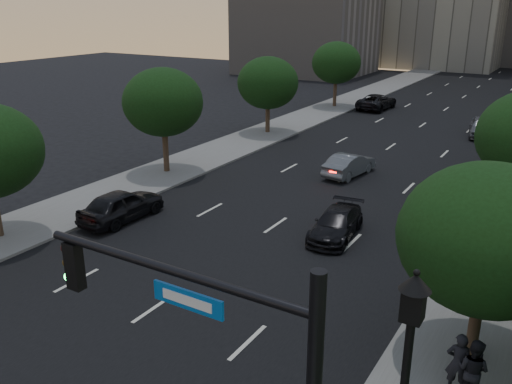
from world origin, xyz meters
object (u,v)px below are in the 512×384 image
Objects in this scene: pedestrian_c at (487,284)px; sedan_near_left at (122,205)px; sedan_far_left at (377,102)px; sedan_near_right at (336,224)px; pedestrian_b at (473,370)px; pedestrian_a at (458,363)px; sedan_mid_left at (349,165)px; sedan_far_right at (482,127)px.

sedan_near_left is at bearing 12.95° from pedestrian_c.
sedan_far_left is 3.40× the size of pedestrian_c.
pedestrian_b is at bearing -54.70° from sedan_near_right.
pedestrian_b is (0.40, -0.13, 0.01)m from pedestrian_a.
sedan_mid_left is 20.41m from pedestrian_a.
sedan_far_left is at bearing -77.28° from pedestrian_a.
pedestrian_a is 0.43m from pedestrian_b.
pedestrian_c reaches higher than sedan_far_right.
sedan_far_left is at bearing 99.53° from sedan_near_right.
sedan_mid_left is at bearing -39.64° from pedestrian_c.
sedan_near_left is at bearing 0.99° from pedestrian_b.
sedan_far_right is at bearing -90.85° from pedestrian_a.
sedan_mid_left is at bearing -69.21° from pedestrian_a.
pedestrian_a reaches higher than sedan_far_right.
sedan_near_right is at bearing -58.71° from pedestrian_a.
sedan_near_left is 2.56× the size of pedestrian_b.
pedestrian_a is at bearing 127.92° from sedan_mid_left.
pedestrian_b reaches higher than pedestrian_a.
pedestrian_c is (-0.53, 5.42, -0.09)m from pedestrian_b.
sedan_far_left is 1.19× the size of sedan_far_right.
sedan_near_right is at bearing -105.28° from sedan_far_right.
pedestrian_a is 5.29m from pedestrian_c.
sedan_near_left is 14.72m from sedan_mid_left.
pedestrian_c is at bearing -68.22° from pedestrian_b.
sedan_near_right is 7.73m from pedestrian_c.
sedan_far_left is at bearing -90.08° from sedan_near_left.
pedestrian_c is at bearing -98.12° from pedestrian_a.
sedan_near_left is 1.08× the size of sedan_mid_left.
sedan_far_left is (0.87, 35.57, -0.02)m from sedan_near_left.
pedestrian_c reaches higher than sedan_mid_left.
sedan_far_left is 3.09× the size of pedestrian_a.
pedestrian_a reaches higher than sedan_mid_left.
pedestrian_b is at bearing 152.59° from pedestrian_a.
pedestrian_a reaches higher than sedan_far_left.
sedan_far_right is at bearing -111.96° from sedan_near_left.
sedan_near_left is 35.58m from sedan_far_left.
pedestrian_a is 0.99× the size of pedestrian_b.
sedan_far_right reaches higher than sedan_far_left.
sedan_near_left is 17.89m from pedestrian_a.
sedan_far_right is at bearing -101.05° from sedan_mid_left.
pedestrian_c is (10.15, -12.35, 0.26)m from sedan_mid_left.
sedan_far_left is 3.06× the size of pedestrian_b.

